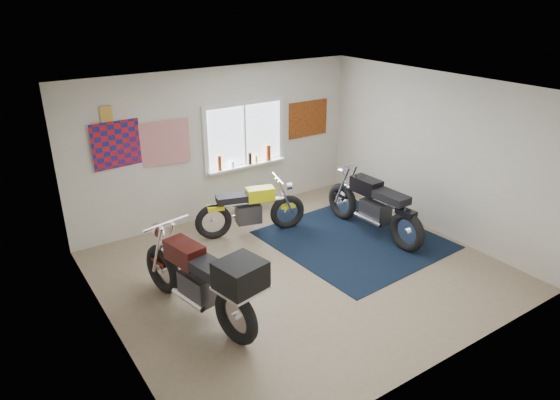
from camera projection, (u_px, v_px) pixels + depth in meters
ground at (301, 270)px, 7.50m from camera, size 5.50×5.50×0.00m
room_shell at (303, 167)px, 6.85m from camera, size 5.50×5.50×5.50m
navy_rug at (354, 239)px, 8.41m from camera, size 2.65×2.74×0.01m
window_assembly at (245, 139)px, 9.10m from camera, size 1.66×0.17×1.26m
oil_bottles at (250, 157)px, 9.22m from camera, size 1.11×0.09×0.30m
flag_display at (106, 114)px, 7.58m from camera, size 1.60×0.10×1.17m
triumph_poster at (308, 119)px, 9.79m from camera, size 0.90×0.03×0.70m
yellow_triumph at (251, 210)px, 8.48m from camera, size 1.89×0.74×0.97m
black_chrome_bike at (373, 207)px, 8.44m from camera, size 0.67×2.20×1.13m
maroon_tourer at (204, 280)px, 6.14m from camera, size 0.92×2.25×1.15m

